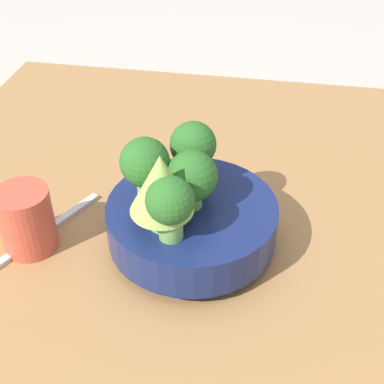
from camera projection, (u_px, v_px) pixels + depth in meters
ground_plane at (180, 250)px, 0.70m from camera, size 6.00×6.00×0.00m
table at (179, 242)px, 0.69m from camera, size 0.93×0.83×0.03m
bowl at (192, 222)px, 0.65m from camera, size 0.21×0.21×0.06m
romanesco_piece_near at (161, 186)px, 0.57m from camera, size 0.07×0.07×0.09m
broccoli_floret_center at (192, 177)px, 0.61m from camera, size 0.06×0.06×0.07m
broccoli_floret_left at (193, 147)px, 0.64m from camera, size 0.06×0.06×0.08m
broccoli_floret_right at (170, 204)px, 0.56m from camera, size 0.05×0.05×0.08m
broccoli_floret_front at (145, 164)px, 0.61m from camera, size 0.06×0.06×0.08m
cup at (26, 220)px, 0.64m from camera, size 0.07×0.07×0.08m
fork at (44, 232)px, 0.68m from camera, size 0.17×0.09×0.01m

